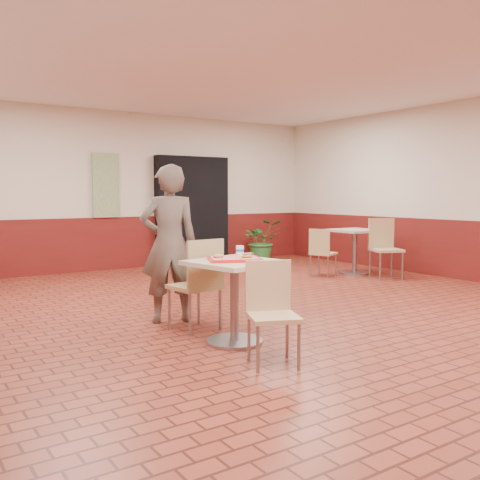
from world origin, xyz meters
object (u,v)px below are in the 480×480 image
chair_second_front (384,245)px  chair_main_front (271,307)px  ring_donut (218,256)px  potted_plant (262,241)px  main_table (234,288)px  serving_tray (234,259)px  chair_second_left (322,250)px  long_john_donut (247,255)px  paper_cup (240,251)px  second_table (355,244)px  chair_main_back (199,280)px  customer (169,244)px

chair_second_front → chair_main_front: bearing=-125.8°
ring_donut → potted_plant: size_ratio=0.12×
main_table → potted_plant: bearing=51.4°
serving_tray → chair_second_left: (3.56, 2.65, -0.36)m
long_john_donut → potted_plant: (3.83, 5.00, -0.41)m
main_table → paper_cup: 0.38m
second_table → potted_plant: bearing=98.5°
potted_plant → paper_cup: bearing=-128.2°
chair_main_back → serving_tray: (0.06, -0.58, 0.28)m
serving_tray → chair_second_left: bearing=36.7°
long_john_donut → second_table: long_john_donut is taller
main_table → chair_second_front: (4.40, 1.99, 0.02)m
paper_cup → chair_second_left: 4.30m
chair_main_front → customer: size_ratio=0.49×
main_table → chair_main_front: 0.68m
customer → paper_cup: customer is taller
chair_main_front → paper_cup: bearing=98.6°
serving_tray → ring_donut: bearing=147.3°
chair_main_front → chair_main_back: 1.26m
chair_second_left → chair_second_front: 1.08m
chair_main_front → chair_second_left: 4.92m
chair_main_back → long_john_donut: 0.75m
ring_donut → chair_second_left: (3.69, 2.56, -0.39)m
chair_main_back → chair_second_front: 4.69m
potted_plant → serving_tray: bearing=-128.6°
second_table → potted_plant: (-0.35, 2.36, -0.10)m
chair_main_front → chair_main_back: size_ratio=0.89×
long_john_donut → main_table: bearing=140.3°
ring_donut → paper_cup: bearing=1.4°
main_table → chair_second_left: bearing=36.7°
paper_cup → second_table: bearing=30.7°
customer → ring_donut: bearing=108.6°
paper_cup → second_table: paper_cup is taller
serving_tray → second_table: bearing=30.9°
ring_donut → chair_second_left: ring_donut is taller
chair_main_back → serving_tray: bearing=89.9°
serving_tray → second_table: (4.28, 2.56, -0.28)m
long_john_donut → paper_cup: (0.03, 0.17, 0.03)m
main_table → long_john_donut: (0.10, -0.08, 0.31)m
serving_tray → main_table: bearing=0.0°
chair_main_front → main_table: bearing=107.0°
customer → chair_second_left: bearing=-139.2°
chair_second_front → ring_donut: bearing=-133.8°
chair_second_front → second_table: bearing=126.0°
serving_tray → chair_second_front: 4.84m
paper_cup → chair_second_front: size_ratio=0.10×
paper_cup → second_table: 4.84m
chair_second_left → chair_main_back: bearing=97.3°
main_table → chair_main_front: bearing=-95.7°
potted_plant → chair_main_front: bearing=-125.5°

